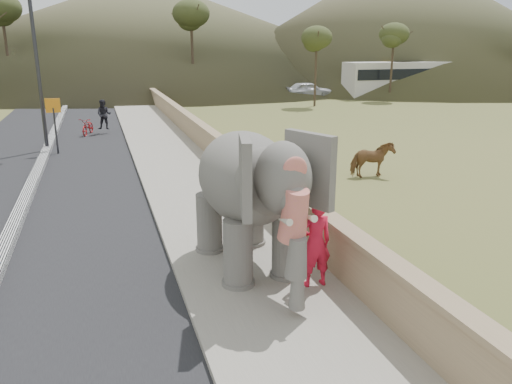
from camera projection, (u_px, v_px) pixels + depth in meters
ground at (265, 296)px, 9.43m from camera, size 160.00×160.00×0.00m
road at (34, 183)px, 17.12m from camera, size 7.00×120.00×0.03m
median at (34, 180)px, 17.09m from camera, size 0.35×120.00×0.22m
walkway at (179, 170)px, 18.55m from camera, size 3.00×120.00×0.15m
parapet at (222, 155)px, 18.89m from camera, size 0.30×120.00×1.10m
lamppost at (42, 37)px, 21.03m from camera, size 1.76×0.36×8.00m
signboard at (54, 116)px, 21.18m from camera, size 0.60×0.08×2.40m
cow at (372, 160)px, 17.71m from camera, size 1.53×0.73×1.27m
distant_car at (308, 90)px, 44.25m from camera, size 4.30×1.90×1.44m
bus_white at (402, 79)px, 45.19m from camera, size 11.04×2.67×3.10m
bus_orange at (430, 78)px, 47.92m from camera, size 11.28×5.07×3.10m
hill_right at (400, 17)px, 65.13m from camera, size 56.00×56.00×16.00m
hill_far at (145, 28)px, 72.89m from camera, size 80.00×80.00×14.00m
elephant_and_man at (246, 197)px, 10.12m from camera, size 2.44×4.18×2.91m
motorcyclist at (95, 121)px, 26.18m from camera, size 1.82×1.79×1.82m
trees at (146, 53)px, 35.67m from camera, size 48.19×40.69×9.32m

